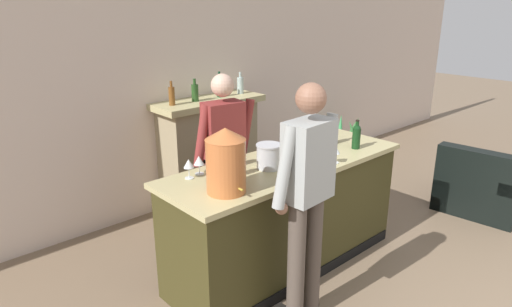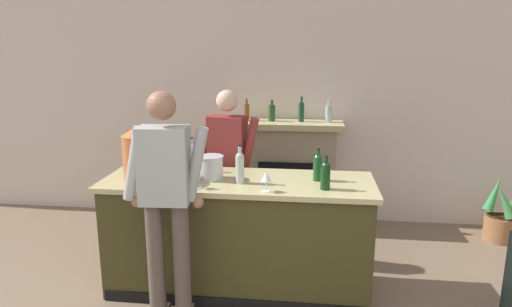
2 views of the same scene
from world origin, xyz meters
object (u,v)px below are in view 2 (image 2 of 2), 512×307
wine_bottle_chardonnay_pale (173,161)px  wine_glass_back_row (266,178)px  wine_glass_front_right (151,157)px  wine_glass_front_left (197,173)px  wine_bottle_merlot_tall (318,166)px  wine_bottle_port_short (326,174)px  potted_plant_corner (501,218)px  ice_bucket_steel (211,167)px  wine_glass_by_dispenser (164,157)px  person_bartender (228,167)px  copper_dispenser (140,154)px  wine_bottle_cabernet_heavy (240,166)px  person_customer (166,201)px  fireplace_stone (286,172)px  wine_bottle_riesling_slim (192,156)px

wine_bottle_chardonnay_pale → wine_glass_back_row: wine_bottle_chardonnay_pale is taller
wine_glass_front_right → wine_glass_front_left: size_ratio=0.87×
wine_bottle_merlot_tall → wine_bottle_port_short: (0.06, -0.24, -0.00)m
potted_plant_corner → wine_bottle_port_short: bearing=-142.5°
ice_bucket_steel → wine_glass_by_dispenser: size_ratio=1.39×
ice_bucket_steel → wine_glass_back_row: size_ratio=1.35×
person_bartender → copper_dispenser: size_ratio=3.57×
person_bartender → copper_dispenser: bearing=-127.6°
wine_bottle_merlot_tall → wine_bottle_cabernet_heavy: 0.66m
person_customer → copper_dispenser: person_customer is taller
copper_dispenser → wine_bottle_chardonnay_pale: copper_dispenser is taller
person_customer → wine_bottle_chardonnay_pale: (-0.14, 0.66, 0.13)m
person_bartender → wine_glass_front_right: bearing=-149.9°
ice_bucket_steel → wine_bottle_cabernet_heavy: bearing=-18.2°
wine_glass_front_right → fireplace_stone: bearing=48.6°
person_customer → wine_bottle_cabernet_heavy: bearing=47.7°
fireplace_stone → wine_glass_front_right: bearing=-131.4°
wine_glass_front_left → potted_plant_corner: bearing=28.5°
person_customer → wine_glass_back_row: 0.79m
ice_bucket_steel → wine_bottle_merlot_tall: size_ratio=0.76×
ice_bucket_steel → wine_glass_front_right: 0.67m
fireplace_stone → wine_glass_back_row: (-0.06, -1.88, 0.48)m
potted_plant_corner → wine_glass_back_row: size_ratio=4.56×
wine_bottle_cabernet_heavy → wine_glass_by_dispenser: (-0.77, 0.36, -0.04)m
fireplace_stone → ice_bucket_steel: 1.76m
person_customer → wine_glass_front_left: bearing=65.2°
fireplace_stone → wine_glass_back_row: fireplace_stone is taller
wine_glass_by_dispenser → wine_glass_front_right: 0.11m
ice_bucket_steel → wine_bottle_port_short: 0.98m
fireplace_stone → wine_glass_by_dispenser: 1.77m
wine_glass_back_row → wine_bottle_riesling_slim: bearing=144.7°
wine_bottle_port_short → fireplace_stone: bearing=102.9°
wine_bottle_merlot_tall → wine_glass_front_left: wine_bottle_merlot_tall is taller
potted_plant_corner → wine_glass_by_dispenser: wine_glass_by_dispenser is taller
fireplace_stone → person_bartender: person_bartender is taller
person_customer → wine_glass_front_right: bearing=115.5°
person_customer → ice_bucket_steel: (0.21, 0.61, 0.10)m
wine_bottle_riesling_slim → wine_bottle_port_short: size_ratio=1.15×
fireplace_stone → wine_bottle_port_short: bearing=-77.1°
wine_bottle_cabernet_heavy → wine_bottle_chardonnay_pale: wine_bottle_cabernet_heavy is taller
person_customer → ice_bucket_steel: size_ratio=8.58×
copper_dispenser → wine_glass_back_row: 1.09m
potted_plant_corner → wine_glass_by_dispenser: bearing=-162.4°
wine_bottle_chardonnay_pale → wine_glass_back_row: 0.92m
potted_plant_corner → wine_bottle_merlot_tall: 2.62m
person_customer → wine_glass_by_dispenser: (-0.30, 0.88, 0.11)m
fireplace_stone → wine_glass_front_left: bearing=-108.3°
fireplace_stone → copper_dispenser: fireplace_stone is taller
wine_bottle_cabernet_heavy → wine_glass_back_row: 0.32m
person_bartender → wine_bottle_merlot_tall: (0.88, -0.56, 0.19)m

